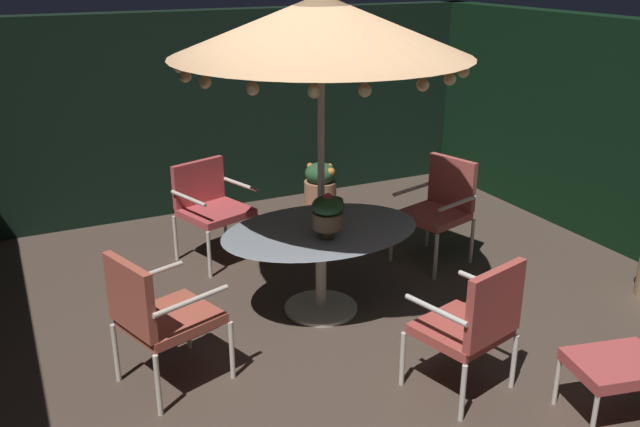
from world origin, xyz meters
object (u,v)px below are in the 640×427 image
centerpiece_planter (328,213)px  potted_plant_right_far (320,185)px  patio_chair_east (210,202)px  patio_chair_southeast (157,312)px  patio_dining_table (321,245)px  ottoman_footrest (618,367)px  patio_chair_northeast (440,203)px  patio_umbrella (321,26)px  patio_chair_north (474,321)px

centerpiece_planter → potted_plant_right_far: (1.16, 2.53, -0.69)m
patio_chair_east → potted_plant_right_far: patio_chair_east is taller
patio_chair_east → patio_chair_southeast: (-0.98, -1.98, 0.01)m
patio_dining_table → patio_chair_east: (-0.50, 1.47, -0.02)m
centerpiece_planter → ottoman_footrest: size_ratio=0.55×
patio_chair_northeast → potted_plant_right_far: patio_chair_northeast is taller
patio_umbrella → potted_plant_right_far: patio_umbrella is taller
patio_dining_table → patio_chair_north: 1.56m
patio_umbrella → patio_chair_southeast: size_ratio=2.64×
potted_plant_right_far → patio_chair_north: bearing=-100.7°
patio_chair_northeast → patio_umbrella: bearing=-163.8°
patio_chair_southeast → potted_plant_right_far: patio_chair_southeast is taller
patio_dining_table → patio_chair_north: (0.40, -1.51, -0.03)m
potted_plant_right_far → patio_dining_table: bearing=-115.7°
patio_umbrella → patio_chair_east: (-0.50, 1.47, -1.77)m
patio_dining_table → potted_plant_right_far: 2.61m
patio_dining_table → patio_chair_southeast: (-1.48, -0.50, -0.01)m
centerpiece_planter → ottoman_footrest: (1.11, -1.93, -0.58)m
ottoman_footrest → potted_plant_right_far: 4.46m
patio_chair_east → ottoman_footrest: patio_chair_east is taller
patio_chair_northeast → patio_chair_east: (-2.00, 1.04, -0.01)m
patio_umbrella → patio_chair_northeast: 2.35m
patio_umbrella → patio_chair_southeast: (-1.48, -0.50, -1.77)m
patio_chair_north → ottoman_footrest: patio_chair_north is taller
centerpiece_planter → ottoman_footrest: 2.30m
potted_plant_right_far → patio_chair_east: bearing=-152.0°
patio_chair_northeast → potted_plant_right_far: bearing=101.1°
patio_dining_table → patio_chair_north: size_ratio=1.69×
potted_plant_right_far → patio_umbrella: bearing=-115.7°
patio_chair_northeast → patio_chair_southeast: size_ratio=1.01×
patio_chair_north → patio_chair_southeast: 2.13m
patio_chair_north → potted_plant_right_far: 3.92m
patio_chair_northeast → centerpiece_planter: bearing=-157.7°
patio_dining_table → patio_umbrella: size_ratio=0.63×
centerpiece_planter → patio_chair_northeast: 1.70m
patio_chair_northeast → patio_chair_southeast: (-2.98, -0.94, -0.01)m
ottoman_footrest → potted_plant_right_far: (0.06, 4.46, -0.11)m
patio_dining_table → patio_chair_north: bearing=-75.2°
potted_plant_right_far → ottoman_footrest: bearing=-90.7°
patio_dining_table → ottoman_footrest: 2.39m
ottoman_footrest → patio_chair_northeast: bearing=80.5°
patio_chair_east → potted_plant_right_far: size_ratio=1.79×
patio_dining_table → potted_plant_right_far: (1.13, 2.33, -0.33)m
patio_chair_north → patio_chair_southeast: (-1.88, 1.00, 0.02)m
patio_chair_southeast → potted_plant_right_far: (2.61, 2.84, -0.31)m
patio_umbrella → patio_chair_east: bearing=108.6°
patio_umbrella → patio_chair_east: size_ratio=2.77×
patio_chair_southeast → patio_umbrella: bearing=18.8°
patio_chair_east → potted_plant_right_far: (1.62, 0.86, -0.31)m
patio_umbrella → patio_chair_east: patio_umbrella is taller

